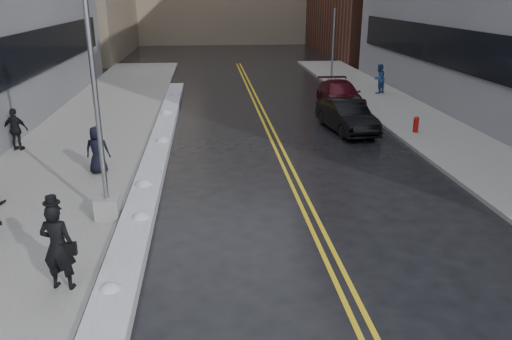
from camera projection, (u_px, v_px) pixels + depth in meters
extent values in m
plane|color=black|center=(228.00, 251.00, 12.63)|extent=(160.00, 160.00, 0.00)
cube|color=gray|center=(84.00, 142.00, 21.45)|extent=(5.50, 50.00, 0.15)
cube|color=gray|center=(436.00, 133.00, 22.89)|extent=(4.00, 50.00, 0.15)
cube|color=gold|center=(271.00, 139.00, 22.21)|extent=(0.12, 50.00, 0.01)
cube|color=gold|center=(277.00, 139.00, 22.24)|extent=(0.12, 50.00, 0.01)
cube|color=silver|center=(158.00, 152.00, 19.84)|extent=(0.90, 30.00, 0.34)
cube|color=gray|center=(108.00, 207.00, 14.05)|extent=(0.65, 0.65, 0.60)
cylinder|color=gray|center=(93.00, 72.00, 12.77)|extent=(0.14, 0.14, 7.00)
cylinder|color=maroon|center=(416.00, 126.00, 22.67)|extent=(0.24, 0.24, 0.60)
sphere|color=maroon|center=(417.00, 119.00, 22.57)|extent=(0.26, 0.26, 0.26)
cylinder|color=maroon|center=(416.00, 124.00, 22.66)|extent=(0.25, 0.10, 0.10)
cylinder|color=gray|center=(333.00, 45.00, 35.01)|extent=(0.14, 0.14, 5.00)
imported|color=#594C0C|center=(335.00, 0.00, 34.00)|extent=(0.16, 0.20, 1.00)
imported|color=black|center=(58.00, 247.00, 10.47)|extent=(0.80, 0.60, 1.98)
imported|color=black|center=(97.00, 150.00, 17.35)|extent=(0.86, 0.59, 1.69)
imported|color=black|center=(16.00, 129.00, 19.90)|extent=(1.06, 0.59, 1.71)
imported|color=navy|center=(379.00, 79.00, 31.21)|extent=(1.12, 1.09, 1.82)
imported|color=black|center=(347.00, 116.00, 23.25)|extent=(2.12, 4.59, 1.46)
imported|color=#410A14|center=(340.00, 95.00, 28.03)|extent=(2.16, 5.03, 1.45)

